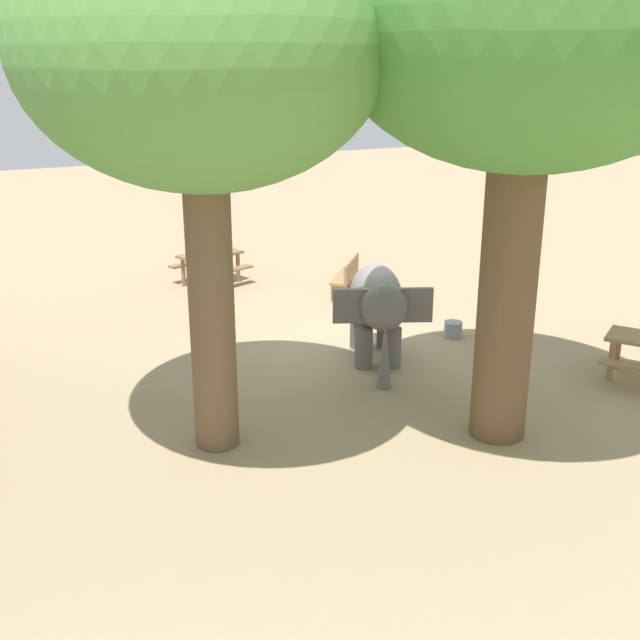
# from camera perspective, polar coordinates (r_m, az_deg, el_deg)

# --- Properties ---
(ground_plane) EXTENTS (60.00, 60.00, 0.00)m
(ground_plane) POSITION_cam_1_polar(r_m,az_deg,el_deg) (15.02, 2.91, -2.05)
(ground_plane) COLOR tan
(elephant) EXTENTS (2.49, 2.04, 1.75)m
(elephant) POSITION_cam_1_polar(r_m,az_deg,el_deg) (13.99, 4.22, 1.19)
(elephant) COLOR slate
(elephant) RESTS_ON ground_plane
(person_handler) EXTENTS (0.50, 0.32, 1.62)m
(person_handler) POSITION_cam_1_polar(r_m,az_deg,el_deg) (15.35, 13.53, 1.63)
(person_handler) COLOR #3F3833
(person_handler) RESTS_ON ground_plane
(shade_tree_main) EXTENTS (5.57, 5.11, 7.79)m
(shade_tree_main) POSITION_cam_1_polar(r_m,az_deg,el_deg) (10.76, 15.06, 20.37)
(shade_tree_main) COLOR brown
(shade_tree_main) RESTS_ON ground_plane
(shade_tree_secondary) EXTENTS (5.04, 4.62, 7.22)m
(shade_tree_secondary) POSITION_cam_1_polar(r_m,az_deg,el_deg) (10.23, -8.81, 18.85)
(shade_tree_secondary) COLOR brown
(shade_tree_secondary) RESTS_ON ground_plane
(wooden_bench) EXTENTS (1.32, 1.23, 0.88)m
(wooden_bench) POSITION_cam_1_polar(r_m,az_deg,el_deg) (18.20, 1.97, 3.22)
(wooden_bench) COLOR #9E7A51
(wooden_bench) RESTS_ON ground_plane
(picnic_table_far) EXTENTS (1.87, 1.88, 0.78)m
(picnic_table_far) POSITION_cam_1_polar(r_m,az_deg,el_deg) (19.33, -8.03, 4.32)
(picnic_table_far) COLOR olive
(picnic_table_far) RESTS_ON ground_plane
(feed_bucket) EXTENTS (0.36, 0.36, 0.32)m
(feed_bucket) POSITION_cam_1_polar(r_m,az_deg,el_deg) (15.76, 9.73, -0.69)
(feed_bucket) COLOR gray
(feed_bucket) RESTS_ON ground_plane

